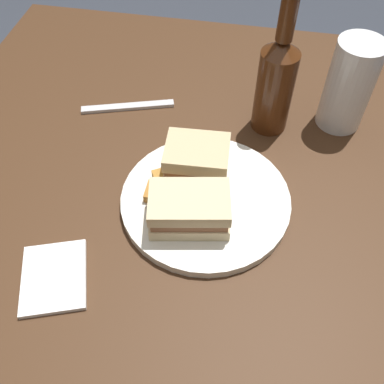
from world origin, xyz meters
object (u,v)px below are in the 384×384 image
at_px(sandwich_half_left, 197,161).
at_px(sandwich_half_right, 189,209).
at_px(plate, 206,200).
at_px(cider_bottle, 276,81).
at_px(napkin, 54,277).
at_px(pint_glass, 348,89).
at_px(fork, 128,107).

height_order(sandwich_half_left, sandwich_half_right, sandwich_half_left).
bearing_deg(sandwich_half_right, plate, 160.38).
distance_m(sandwich_half_left, cider_bottle, 0.20).
height_order(sandwich_half_right, cider_bottle, cider_bottle).
height_order(sandwich_half_right, napkin, sandwich_half_right).
bearing_deg(napkin, plate, 132.46).
relative_size(plate, napkin, 2.48).
distance_m(plate, napkin, 0.26).
bearing_deg(sandwich_half_right, pint_glass, 141.14).
bearing_deg(sandwich_half_left, pint_glass, 129.20).
distance_m(sandwich_half_right, fork, 0.31).
xyz_separation_m(pint_glass, fork, (0.04, -0.40, -0.07)).
xyz_separation_m(plate, fork, (-0.20, -0.19, -0.00)).
distance_m(sandwich_half_right, cider_bottle, 0.28).
bearing_deg(sandwich_half_right, fork, -145.77).
distance_m(sandwich_half_right, napkin, 0.22).
relative_size(pint_glass, napkin, 1.52).
distance_m(cider_bottle, fork, 0.29).
xyz_separation_m(sandwich_half_left, napkin, (0.22, -0.17, -0.04)).
relative_size(cider_bottle, fork, 1.45).
xyz_separation_m(sandwich_half_left, sandwich_half_right, (0.09, 0.01, -0.00)).
relative_size(plate, cider_bottle, 1.05).
bearing_deg(sandwich_half_left, plate, 26.39).
height_order(napkin, fork, napkin).
xyz_separation_m(sandwich_half_left, pint_glass, (-0.19, 0.24, 0.03)).
relative_size(sandwich_half_left, fork, 0.58).
distance_m(plate, cider_bottle, 0.24).
distance_m(cider_bottle, napkin, 0.48).
distance_m(plate, sandwich_half_right, 0.06).
relative_size(plate, sandwich_half_right, 2.08).
distance_m(pint_glass, napkin, 0.58).
bearing_deg(sandwich_half_left, cider_bottle, 145.82).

